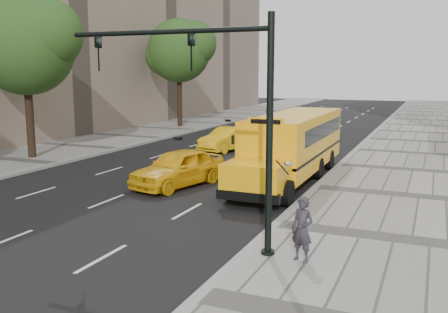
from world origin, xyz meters
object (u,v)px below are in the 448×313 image
at_px(tree_b, 26,45).
at_px(pedestrian, 302,229).
at_px(taxi_far, 228,139).
at_px(traffic_signal, 219,104).
at_px(tree_c, 180,50).
at_px(school_bus, 294,141).
at_px(taxi_near, 178,168).

distance_m(tree_b, pedestrian, 20.99).
relative_size(taxi_far, traffic_signal, 0.70).
xyz_separation_m(taxi_far, traffic_signal, (6.73, -16.72, 3.36)).
relative_size(tree_b, tree_c, 0.96).
relative_size(tree_b, school_bus, 0.78).
bearing_deg(taxi_far, tree_c, 144.94).
distance_m(tree_c, school_bus, 23.07).
height_order(taxi_near, traffic_signal, traffic_signal).
distance_m(taxi_far, pedestrian, 19.15).
xyz_separation_m(tree_b, traffic_signal, (15.59, -9.30, -2.30)).
distance_m(taxi_near, taxi_far, 10.19).
distance_m(tree_b, taxi_far, 12.86).
xyz_separation_m(tree_b, taxi_far, (8.86, 7.42, -5.65)).
relative_size(taxi_near, pedestrian, 2.83).
bearing_deg(tree_c, taxi_far, -49.44).
height_order(taxi_near, taxi_far, taxi_near).
xyz_separation_m(taxi_near, pedestrian, (7.24, -6.83, 0.18)).
height_order(tree_b, traffic_signal, tree_b).
bearing_deg(tree_b, taxi_near, -13.67).
bearing_deg(taxi_far, traffic_signal, -53.70).
bearing_deg(taxi_near, school_bus, 54.35).
bearing_deg(traffic_signal, taxi_near, 126.08).
height_order(pedestrian, traffic_signal, traffic_signal).
distance_m(school_bus, pedestrian, 10.79).
height_order(taxi_near, pedestrian, pedestrian).
bearing_deg(school_bus, pedestrian, -73.52).
bearing_deg(tree_c, tree_b, -90.00).
height_order(tree_c, pedestrian, tree_c).
xyz_separation_m(tree_b, pedestrian, (17.95, -9.44, -5.40)).
relative_size(pedestrian, traffic_signal, 0.26).
relative_size(tree_b, pedestrian, 5.39).
distance_m(tree_b, traffic_signal, 18.30).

